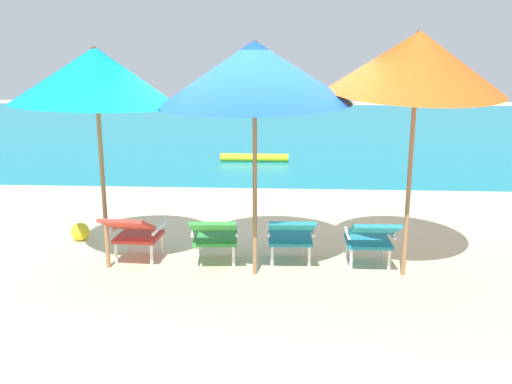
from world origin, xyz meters
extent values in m
plane|color=beige|center=(0.00, 4.00, 0.00)|extent=(40.00, 40.00, 0.00)
cube|color=teal|center=(0.00, 12.82, 0.00)|extent=(40.00, 18.00, 0.01)
cylinder|color=yellow|center=(-0.38, 6.51, 0.10)|extent=(1.60, 0.18, 0.18)
cube|color=red|center=(-1.42, 0.07, 0.28)|extent=(0.55, 0.53, 0.04)
cube|color=red|center=(-1.44, -0.30, 0.55)|extent=(0.55, 0.55, 0.27)
cylinder|color=white|center=(-1.62, 0.29, 0.13)|extent=(0.04, 0.04, 0.26)
cylinder|color=white|center=(-1.18, 0.26, 0.13)|extent=(0.04, 0.04, 0.26)
cylinder|color=white|center=(-1.65, -0.13, 0.13)|extent=(0.04, 0.04, 0.26)
cylinder|color=white|center=(-1.21, -0.16, 0.13)|extent=(0.04, 0.04, 0.26)
cube|color=white|center=(-1.67, 0.09, 0.40)|extent=(0.06, 0.50, 0.03)
cube|color=white|center=(-1.16, 0.05, 0.40)|extent=(0.06, 0.50, 0.03)
cube|color=#338E3D|center=(-0.46, 0.04, 0.28)|extent=(0.56, 0.54, 0.04)
cube|color=#338E3D|center=(-0.43, -0.33, 0.55)|extent=(0.56, 0.56, 0.27)
cylinder|color=white|center=(-0.70, 0.23, 0.13)|extent=(0.04, 0.04, 0.26)
cylinder|color=white|center=(-0.26, 0.27, 0.13)|extent=(0.04, 0.04, 0.26)
cylinder|color=white|center=(-0.67, -0.19, 0.13)|extent=(0.04, 0.04, 0.26)
cylinder|color=white|center=(-0.23, -0.15, 0.13)|extent=(0.04, 0.04, 0.26)
cube|color=white|center=(-0.72, 0.02, 0.40)|extent=(0.07, 0.50, 0.03)
cube|color=white|center=(-0.20, 0.06, 0.40)|extent=(0.07, 0.50, 0.03)
cube|color=teal|center=(0.44, 0.09, 0.28)|extent=(0.54, 0.52, 0.04)
cube|color=teal|center=(0.45, -0.27, 0.55)|extent=(0.54, 0.54, 0.27)
cylinder|color=white|center=(0.21, 0.29, 0.13)|extent=(0.04, 0.04, 0.26)
cylinder|color=white|center=(0.65, 0.31, 0.13)|extent=(0.04, 0.04, 0.26)
cylinder|color=white|center=(0.23, -0.13, 0.13)|extent=(0.04, 0.04, 0.26)
cylinder|color=white|center=(0.67, -0.11, 0.13)|extent=(0.04, 0.04, 0.26)
cube|color=white|center=(0.18, 0.08, 0.40)|extent=(0.05, 0.50, 0.03)
cube|color=white|center=(0.70, 0.10, 0.40)|extent=(0.05, 0.50, 0.03)
cube|color=teal|center=(1.37, 0.04, 0.28)|extent=(0.53, 0.51, 0.04)
cube|color=teal|center=(1.38, -0.32, 0.55)|extent=(0.53, 0.52, 0.27)
cylinder|color=white|center=(1.15, 0.25, 0.13)|extent=(0.04, 0.04, 0.26)
cylinder|color=white|center=(1.59, 0.26, 0.13)|extent=(0.04, 0.04, 0.26)
cylinder|color=white|center=(1.15, -0.17, 0.13)|extent=(0.04, 0.04, 0.26)
cylinder|color=white|center=(1.59, -0.16, 0.13)|extent=(0.04, 0.04, 0.26)
cube|color=white|center=(1.11, 0.04, 0.40)|extent=(0.04, 0.50, 0.03)
cube|color=white|center=(1.63, 0.05, 0.40)|extent=(0.04, 0.50, 0.03)
cylinder|color=olive|center=(-1.71, -0.25, 0.97)|extent=(0.05, 0.05, 1.94)
cone|color=#0A93AD|center=(-1.71, -0.25, 2.22)|extent=(2.36, 2.35, 0.69)
sphere|color=#4C3823|center=(-1.71, -0.25, 2.50)|extent=(0.07, 0.07, 0.07)
cylinder|color=olive|center=(0.04, -0.35, 0.98)|extent=(0.05, 0.05, 1.97)
cone|color=blue|center=(0.04, -0.35, 2.27)|extent=(2.80, 2.81, 0.73)
sphere|color=#4C3823|center=(0.04, -0.35, 2.56)|extent=(0.07, 0.07, 0.07)
cylinder|color=olive|center=(1.73, -0.29, 1.05)|extent=(0.05, 0.05, 2.10)
cone|color=#EA5619|center=(1.73, -0.29, 2.38)|extent=(2.16, 2.20, 0.80)
sphere|color=#4C3823|center=(1.73, -0.29, 2.66)|extent=(0.07, 0.07, 0.07)
sphere|color=yellow|center=(-2.39, 0.69, 0.12)|extent=(0.24, 0.24, 0.24)
camera|label=1|loc=(0.39, -6.29, 2.45)|focal=38.86mm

